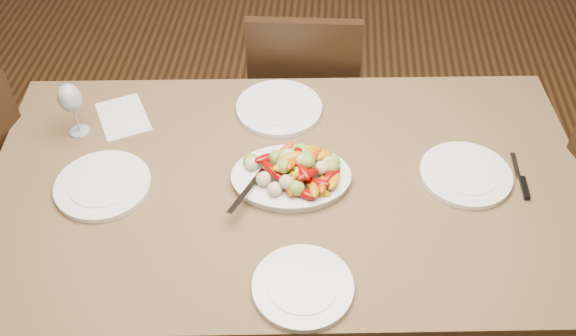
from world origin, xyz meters
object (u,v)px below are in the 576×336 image
at_px(plate_near, 303,287).
at_px(dining_table, 288,258).
at_px(serving_platter, 291,179).
at_px(wine_glass, 73,108).
at_px(chair_far, 304,93).
at_px(plate_left, 103,185).
at_px(plate_far, 279,108).
at_px(plate_right, 466,175).

bearing_deg(plate_near, dining_table, 99.89).
bearing_deg(serving_platter, wine_glass, 166.22).
distance_m(chair_far, serving_platter, 0.84).
height_order(plate_left, plate_far, same).
height_order(plate_left, plate_right, same).
bearing_deg(wine_glass, dining_table, -14.32).
xyz_separation_m(plate_left, wine_glass, (-0.15, 0.24, 0.09)).
bearing_deg(plate_left, plate_near, -27.25).
xyz_separation_m(dining_table, chair_far, (0.01, 0.79, 0.10)).
bearing_deg(plate_far, wine_glass, -166.21).
bearing_deg(plate_near, plate_left, 152.75).
relative_size(chair_far, serving_platter, 2.70).
bearing_deg(plate_right, serving_platter, -173.70).
bearing_deg(plate_left, chair_far, 56.52).
relative_size(chair_far, wine_glass, 4.64).
distance_m(chair_far, plate_far, 0.54).
xyz_separation_m(chair_far, plate_left, (-0.57, -0.86, 0.29)).
distance_m(dining_table, serving_platter, 0.39).
height_order(serving_platter, plate_left, serving_platter).
relative_size(serving_platter, wine_glass, 1.72).
bearing_deg(plate_near, plate_right, 43.23).
relative_size(serving_platter, plate_near, 1.31).
distance_m(plate_left, plate_far, 0.64).
distance_m(serving_platter, plate_right, 0.54).
relative_size(plate_left, plate_near, 1.08).
height_order(chair_far, plate_right, chair_far).
distance_m(dining_table, plate_right, 0.67).
bearing_deg(plate_left, serving_platter, 6.77).
bearing_deg(plate_right, plate_near, -136.77).
bearing_deg(plate_far, chair_far, 81.89).
bearing_deg(plate_right, plate_left, -173.46).
height_order(plate_right, plate_near, same).
bearing_deg(wine_glass, plate_near, -36.16).
height_order(serving_platter, wine_glass, wine_glass).
distance_m(dining_table, plate_far, 0.52).
relative_size(dining_table, chair_far, 1.94).
relative_size(chair_far, plate_right, 3.39).
distance_m(serving_platter, plate_near, 0.39).
relative_size(plate_far, plate_near, 1.10).
height_order(plate_far, plate_near, same).
distance_m(chair_far, plate_right, 0.95).
bearing_deg(wine_glass, plate_far, 13.79).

